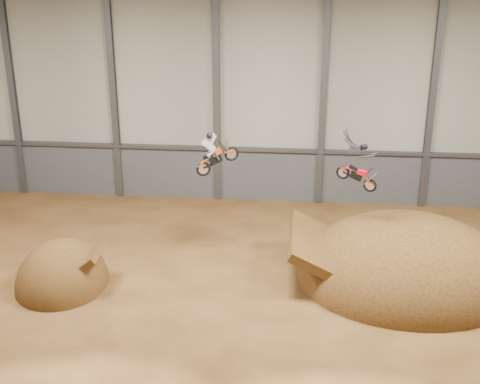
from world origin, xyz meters
name	(u,v)px	position (x,y,z in m)	size (l,w,h in m)	color
floor	(251,323)	(0.00, 0.00, 0.00)	(40.00, 40.00, 0.00)	#492C13
back_wall	(270,96)	(0.00, 15.00, 7.00)	(40.00, 0.10, 14.00)	#A4A191
ceiling	(254,10)	(0.00, 0.00, 14.00)	(40.00, 40.00, 0.00)	black
lower_band_back	(268,175)	(0.00, 14.90, 1.75)	(39.80, 0.18, 3.50)	#4B4E52
steel_rail	(269,150)	(0.00, 14.75, 3.55)	(39.80, 0.35, 0.20)	#47494F
steel_column_0	(13,92)	(-16.67, 14.80, 7.00)	(0.40, 0.36, 13.90)	#47494F
steel_column_1	(113,94)	(-10.00, 14.80, 7.00)	(0.40, 0.36, 13.90)	#47494F
steel_column_2	(217,96)	(-3.33, 14.80, 7.00)	(0.40, 0.36, 13.90)	#47494F
steel_column_3	(323,98)	(3.33, 14.80, 7.00)	(0.40, 0.36, 13.90)	#47494F
steel_column_4	(432,101)	(10.00, 14.80, 7.00)	(0.40, 0.36, 13.90)	#47494F
takeoff_ramp	(63,284)	(-9.85, 2.66, 0.00)	(4.62, 5.33, 4.62)	#39230E
landing_ramp	(405,278)	(7.64, 4.86, 0.00)	(11.32, 10.01, 6.53)	#39230E
fmx_rider_a	(220,147)	(-2.09, 6.06, 6.47)	(2.40, 0.91, 2.17)	#C7480A
fmx_rider_b	(355,161)	(4.67, 4.68, 6.41)	(2.84, 0.81, 2.44)	red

